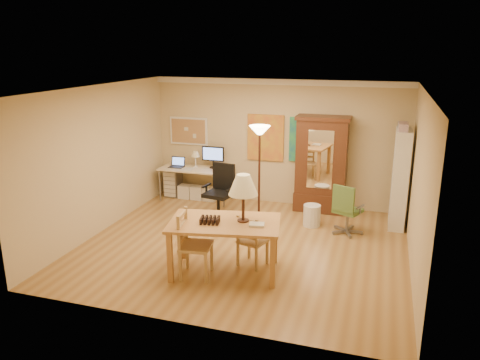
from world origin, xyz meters
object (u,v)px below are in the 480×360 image
(computer_desk, at_px, (198,180))
(bookshelf, at_px, (400,179))
(office_chair_black, at_px, (219,204))
(office_chair_green, at_px, (346,221))
(armoire, at_px, (321,171))
(dining_table, at_px, (231,212))

(computer_desk, bearing_deg, bookshelf, -4.80)
(computer_desk, xyz_separation_m, office_chair_black, (0.85, -0.97, -0.15))
(bookshelf, bearing_deg, office_chair_green, -141.52)
(armoire, bearing_deg, office_chair_green, -60.39)
(office_chair_green, bearing_deg, bookshelf, 38.48)
(office_chair_green, relative_size, armoire, 0.48)
(office_chair_black, distance_m, armoire, 2.22)
(dining_table, height_order, computer_desk, dining_table)
(office_chair_black, relative_size, armoire, 0.55)
(dining_table, distance_m, bookshelf, 3.70)
(office_chair_black, bearing_deg, armoire, 29.45)
(armoire, distance_m, bookshelf, 1.60)
(dining_table, height_order, office_chair_green, dining_table)
(computer_desk, relative_size, bookshelf, 0.86)
(dining_table, distance_m, computer_desk, 3.66)
(dining_table, bearing_deg, office_chair_green, 53.13)
(office_chair_black, height_order, office_chair_green, office_chair_black)
(dining_table, relative_size, computer_desk, 1.12)
(office_chair_black, relative_size, office_chair_green, 1.15)
(computer_desk, bearing_deg, office_chair_black, -48.80)
(office_chair_black, height_order, bookshelf, bookshelf)
(armoire, bearing_deg, bookshelf, -15.93)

